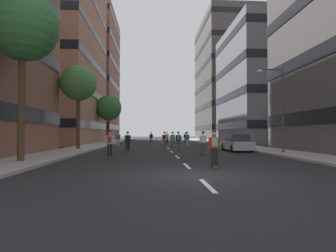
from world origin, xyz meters
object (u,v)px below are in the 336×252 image
at_px(street_tree_mid, 79,84).
at_px(streetlamp_right, 278,100).
at_px(skater_0, 186,137).
at_px(skater_11, 164,139).
at_px(parked_car_near, 237,143).
at_px(street_tree_far, 109,108).
at_px(skater_10, 173,139).
at_px(skater_4, 187,138).
at_px(street_tree_near, 22,27).
at_px(skater_5, 214,146).
at_px(skater_3, 167,137).
at_px(skater_8, 203,142).
at_px(skater_6, 178,139).
at_px(skater_1, 118,138).
at_px(skater_9, 110,142).
at_px(skater_7, 151,137).
at_px(skater_2, 128,140).

bearing_deg(street_tree_mid, streetlamp_right, -19.58).
bearing_deg(street_tree_mid, skater_0, 49.33).
relative_size(skater_0, skater_11, 1.00).
height_order(parked_car_near, skater_0, skater_0).
bearing_deg(skater_11, street_tree_far, 117.14).
height_order(skater_10, skater_11, same).
bearing_deg(street_tree_mid, skater_4, 20.72).
distance_m(street_tree_near, skater_5, 12.07).
relative_size(streetlamp_right, skater_3, 3.65).
bearing_deg(skater_0, skater_8, -93.51).
bearing_deg(skater_4, skater_6, -107.78).
distance_m(skater_1, skater_10, 6.92).
bearing_deg(street_tree_mid, skater_9, -62.18).
relative_size(skater_4, skater_9, 1.00).
distance_m(parked_car_near, skater_6, 5.48).
bearing_deg(street_tree_near, streetlamp_right, 17.62).
bearing_deg(skater_4, skater_0, 83.89).
bearing_deg(parked_car_near, streetlamp_right, -57.15).
relative_size(skater_9, skater_11, 1.00).
height_order(skater_0, skater_9, same).
bearing_deg(skater_7, skater_5, -84.13).
height_order(skater_8, skater_10, same).
distance_m(street_tree_near, street_tree_mid, 11.34).
distance_m(parked_car_near, skater_11, 7.69).
bearing_deg(street_tree_far, skater_8, -66.26).
relative_size(street_tree_mid, skater_11, 4.50).
height_order(street_tree_far, skater_3, street_tree_far).
height_order(street_tree_near, skater_5, street_tree_near).
bearing_deg(skater_7, skater_1, -114.74).
bearing_deg(skater_2, street_tree_mid, 150.51).
relative_size(parked_car_near, skater_4, 2.47).
bearing_deg(skater_8, skater_4, 88.93).
distance_m(skater_0, skater_1, 11.81).
xyz_separation_m(streetlamp_right, skater_11, (-8.43, 7.90, -3.12)).
bearing_deg(skater_5, street_tree_near, 165.41).
relative_size(skater_6, skater_8, 1.00).
height_order(street_tree_mid, skater_9, street_tree_mid).
relative_size(parked_car_near, skater_8, 2.47).
distance_m(skater_2, skater_9, 5.25).
distance_m(street_tree_far, skater_11, 18.86).
xyz_separation_m(skater_1, skater_3, (6.39, 8.93, 0.00)).
bearing_deg(skater_9, skater_5, -45.91).
distance_m(skater_4, skater_9, 13.93).
height_order(skater_1, skater_3, same).
distance_m(skater_4, skater_6, 4.70).
xyz_separation_m(street_tree_near, skater_8, (10.82, 4.89, -6.41)).
bearing_deg(skater_7, streetlamp_right, -65.01).
xyz_separation_m(street_tree_far, skater_6, (9.58, -18.51, -4.68)).
height_order(skater_1, skater_8, same).
height_order(parked_car_near, skater_3, skater_3).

